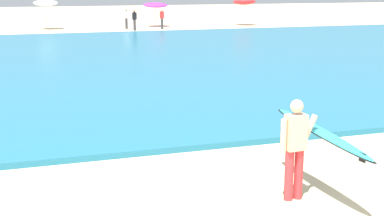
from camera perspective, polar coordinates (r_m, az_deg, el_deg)
sea at (r=24.92m, az=-11.28°, el=4.91°), size 120.00×28.00×0.14m
surfer_with_board at (r=9.11m, az=12.29°, el=-3.29°), size 1.01×2.80×1.73m
beach_umbrella_1 at (r=43.73m, az=-15.42°, el=10.80°), size 1.90×1.93×2.35m
beach_umbrella_2 at (r=44.96m, az=-3.95°, el=10.95°), size 2.03×2.05×2.07m
beach_umbrella_3 at (r=46.51m, az=5.63°, el=11.25°), size 1.91×1.94×2.31m
beachgoer_near_row_left at (r=43.11m, az=-7.05°, el=9.53°), size 0.32×0.20×1.58m
beachgoer_near_row_mid at (r=41.50m, az=-6.18°, el=9.41°), size 0.32×0.20×1.58m
beachgoer_near_row_right at (r=42.71m, az=-3.24°, el=9.57°), size 0.32×0.20×1.58m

